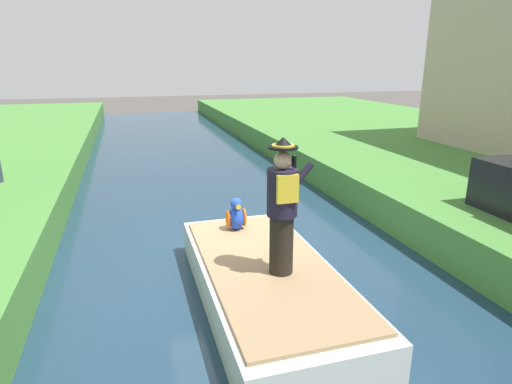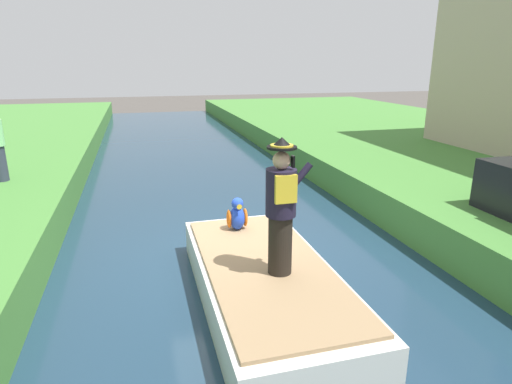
# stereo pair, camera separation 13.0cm
# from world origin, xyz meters

# --- Properties ---
(ground_plane) EXTENTS (80.00, 80.00, 0.00)m
(ground_plane) POSITION_xyz_m (0.00, 0.00, 0.00)
(ground_plane) COLOR #4C4742
(canal_water) EXTENTS (6.34, 48.00, 0.10)m
(canal_water) POSITION_xyz_m (0.00, 0.00, 0.05)
(canal_water) COLOR #1E384C
(canal_water) RESTS_ON ground
(boat) EXTENTS (1.81, 4.21, 0.61)m
(boat) POSITION_xyz_m (0.00, -1.63, 0.40)
(boat) COLOR silver
(boat) RESTS_ON canal_water
(person_pirate) EXTENTS (0.61, 0.42, 1.85)m
(person_pirate) POSITION_xyz_m (0.12, -1.91, 1.64)
(person_pirate) COLOR black
(person_pirate) RESTS_ON boat
(parrot_plush) EXTENTS (0.36, 0.34, 0.57)m
(parrot_plush) POSITION_xyz_m (-0.09, -0.22, 0.95)
(parrot_plush) COLOR blue
(parrot_plush) RESTS_ON boat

